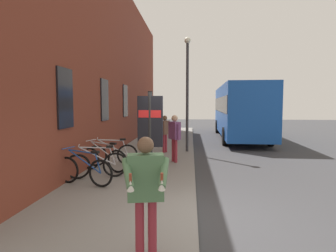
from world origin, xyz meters
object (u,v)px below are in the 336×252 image
transit_info_sign (150,128)px  tourist_with_hotdogs (146,185)px  pedestrian_near_bus (165,130)px  bicycle_beside_lamp (84,170)px  pedestrian_by_facade (175,133)px  bicycle_by_door (97,165)px  bicycle_under_window (104,159)px  bicycle_mid_rack (112,154)px  city_bus (239,109)px  street_lamp (187,84)px

transit_info_sign → tourist_with_hotdogs: transit_info_sign is taller
pedestrian_near_bus → bicycle_beside_lamp: bearing=162.5°
tourist_with_hotdogs → pedestrian_by_facade: bearing=-0.1°
bicycle_beside_lamp → bicycle_by_door: (0.74, -0.10, -0.00)m
bicycle_under_window → transit_info_sign: 3.44m
bicycle_mid_rack → pedestrian_near_bus: pedestrian_near_bus is taller
bicycle_beside_lamp → tourist_with_hotdogs: 4.11m
bicycle_by_door → city_bus: city_bus is taller
bicycle_under_window → bicycle_mid_rack: (0.83, -0.04, 0.00)m
bicycle_under_window → pedestrian_near_bus: pedestrian_near_bus is taller
pedestrian_near_bus → bicycle_mid_rack: bearing=151.0°
transit_info_sign → city_bus: 13.36m
bicycle_mid_rack → tourist_with_hotdogs: bearing=-160.2°
bicycle_mid_rack → street_lamp: bearing=-38.8°
transit_info_sign → tourist_with_hotdogs: size_ratio=1.42×
bicycle_mid_rack → street_lamp: street_lamp is taller
bicycle_beside_lamp → street_lamp: bearing=-25.2°
transit_info_sign → city_bus: bearing=-17.5°
bicycle_mid_rack → city_bus: size_ratio=0.16×
bicycle_under_window → city_bus: size_ratio=0.16×
transit_info_sign → tourist_with_hotdogs: 2.46m
tourist_with_hotdogs → bicycle_mid_rack: bearing=19.8°
bicycle_under_window → street_lamp: street_lamp is taller
pedestrian_near_bus → city_bus: bearing=-33.5°
bicycle_mid_rack → tourist_with_hotdogs: 6.23m
bicycle_beside_lamp → bicycle_by_door: 0.74m
city_bus → pedestrian_by_facade: bearing=156.3°
bicycle_beside_lamp → pedestrian_near_bus: bearing=-17.5°
pedestrian_by_facade → city_bus: bearing=-23.7°
bicycle_under_window → tourist_with_hotdogs: (-5.00, -2.15, 0.66)m
pedestrian_near_bus → street_lamp: street_lamp is taller
pedestrian_by_facade → tourist_with_hotdogs: (-6.62, 0.01, -0.00)m
pedestrian_by_facade → bicycle_mid_rack: bearing=110.4°
bicycle_under_window → pedestrian_by_facade: size_ratio=0.98×
bicycle_under_window → street_lamp: size_ratio=0.34×
transit_info_sign → pedestrian_near_bus: transit_info_sign is taller
bicycle_by_door → pedestrian_near_bus: pedestrian_near_bus is taller
bicycle_under_window → bicycle_mid_rack: same height
bicycle_by_door → pedestrian_near_bus: size_ratio=1.05×
street_lamp → pedestrian_near_bus: bearing=108.8°
bicycle_mid_rack → city_bus: (9.29, -5.84, 1.41)m
tourist_with_hotdogs → street_lamp: size_ratio=0.34×
bicycle_beside_lamp → tourist_with_hotdogs: bearing=-147.5°
city_bus → bicycle_by_door: bearing=152.0°
bicycle_under_window → street_lamp: 5.42m
pedestrian_by_facade → pedestrian_near_bus: bearing=15.0°
bicycle_under_window → bicycle_beside_lamp: bearing=178.6°
transit_info_sign → pedestrian_by_facade: transit_info_sign is taller
bicycle_under_window → transit_info_sign: bearing=-144.6°
bicycle_by_door → city_bus: 12.49m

